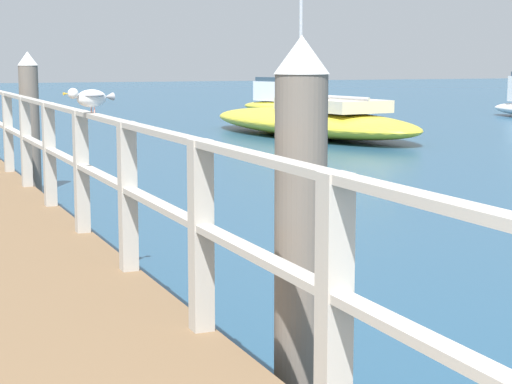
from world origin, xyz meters
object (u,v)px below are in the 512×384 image
at_px(boat_4, 284,101).
at_px(dock_piling_near, 300,230).
at_px(dock_piling_far, 30,122).
at_px(boat_0, 311,120).
at_px(seagull_foreground, 91,97).

bearing_deg(boat_4, dock_piling_near, -131.50).
xyz_separation_m(dock_piling_near, dock_piling_far, (0.00, 9.13, 0.00)).
relative_size(dock_piling_near, dock_piling_far, 1.00).
bearing_deg(dock_piling_near, boat_0, 63.38).
bearing_deg(seagull_foreground, dock_piling_near, 168.39).
bearing_deg(dock_piling_near, boat_4, 65.48).
relative_size(dock_piling_far, seagull_foreground, 4.46).
distance_m(dock_piling_near, boat_0, 18.61).
bearing_deg(dock_piling_far, dock_piling_near, -90.00).
relative_size(dock_piling_near, boat_4, 0.43).
relative_size(dock_piling_near, boat_0, 0.24).
bearing_deg(dock_piling_far, boat_0, 41.97).
bearing_deg(boat_0, dock_piling_far, -146.26).
distance_m(dock_piling_far, seagull_foreground, 5.91).
height_order(dock_piling_near, dock_piling_far, same).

